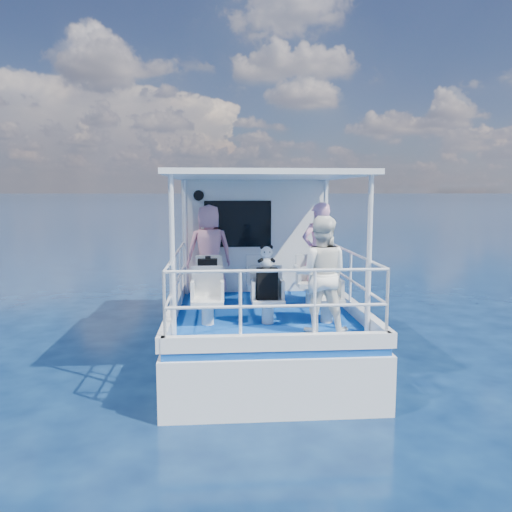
{
  "coord_description": "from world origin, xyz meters",
  "views": [
    {
      "loc": [
        -0.73,
        -8.4,
        2.87
      ],
      "look_at": [
        -0.12,
        -0.4,
        1.83
      ],
      "focal_mm": 35.0,
      "sensor_mm": 36.0,
      "label": 1
    }
  ],
  "objects_px": {
    "passenger_port_fwd": "(209,250)",
    "panda": "(266,257)",
    "passenger_stbd_aft": "(321,275)",
    "backpack_center": "(267,284)"
  },
  "relations": [
    {
      "from": "backpack_center",
      "to": "passenger_stbd_aft",
      "type": "bearing_deg",
      "value": -34.73
    },
    {
      "from": "passenger_port_fwd",
      "to": "panda",
      "type": "height_order",
      "value": "passenger_port_fwd"
    },
    {
      "from": "passenger_stbd_aft",
      "to": "passenger_port_fwd",
      "type": "bearing_deg",
      "value": -46.3
    },
    {
      "from": "passenger_port_fwd",
      "to": "backpack_center",
      "type": "relative_size",
      "value": 3.74
    },
    {
      "from": "passenger_stbd_aft",
      "to": "backpack_center",
      "type": "distance_m",
      "value": 0.88
    },
    {
      "from": "passenger_stbd_aft",
      "to": "panda",
      "type": "distance_m",
      "value": 0.89
    },
    {
      "from": "backpack_center",
      "to": "panda",
      "type": "height_order",
      "value": "panda"
    },
    {
      "from": "panda",
      "to": "passenger_port_fwd",
      "type": "bearing_deg",
      "value": 112.45
    },
    {
      "from": "passenger_port_fwd",
      "to": "backpack_center",
      "type": "bearing_deg",
      "value": 103.08
    },
    {
      "from": "passenger_stbd_aft",
      "to": "backpack_center",
      "type": "xyz_separation_m",
      "value": [
        -0.7,
        0.49,
        -0.21
      ]
    }
  ]
}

